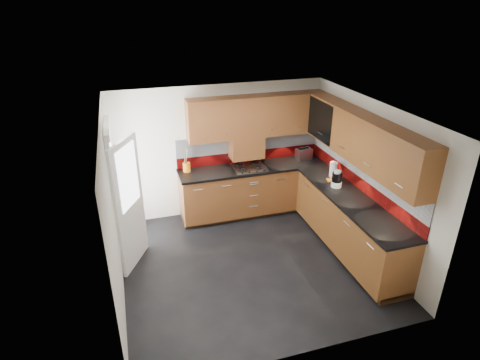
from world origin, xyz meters
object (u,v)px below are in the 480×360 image
object	(u,v)px
food_processor	(337,179)
gas_hob	(249,167)
toaster	(304,154)
utensil_pot	(187,166)

from	to	relation	value
food_processor	gas_hob	bearing A→B (deg)	134.48
gas_hob	toaster	xyz separation A→B (m)	(1.12, 0.11, 0.09)
gas_hob	food_processor	xyz separation A→B (m)	(1.11, -1.13, 0.11)
gas_hob	food_processor	size ratio (longest dim) A/B	2.07
utensil_pot	food_processor	distance (m)	2.57
gas_hob	food_processor	world-z (taller)	food_processor
toaster	food_processor	distance (m)	1.24
gas_hob	utensil_pot	size ratio (longest dim) A/B	1.25
utensil_pot	toaster	bearing A→B (deg)	-1.56
toaster	food_processor	world-z (taller)	food_processor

